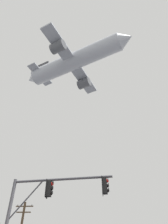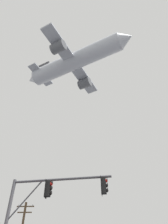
{
  "view_description": "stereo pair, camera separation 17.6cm",
  "coord_description": "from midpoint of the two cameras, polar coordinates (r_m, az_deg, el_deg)",
  "views": [
    {
      "loc": [
        -0.12,
        -5.36,
        1.6
      ],
      "look_at": [
        -0.59,
        12.53,
        15.99
      ],
      "focal_mm": 34.35,
      "sensor_mm": 36.0,
      "label": 1
    },
    {
      "loc": [
        0.06,
        -5.35,
        1.6
      ],
      "look_at": [
        -0.59,
        12.53,
        15.99
      ],
      "focal_mm": 34.35,
      "sensor_mm": 36.0,
      "label": 2
    }
  ],
  "objects": [
    {
      "name": "signal_pole_near",
      "position": [
        13.35,
        -10.41,
        -23.53
      ],
      "size": [
        6.05,
        0.99,
        6.66
      ],
      "color": "#4C4C51",
      "rests_on": "ground"
    },
    {
      "name": "airplane",
      "position": [
        41.54,
        -2.24,
        13.38
      ],
      "size": [
        21.22,
        16.39,
        6.09
      ],
      "color": "#B7BCC6"
    }
  ]
}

